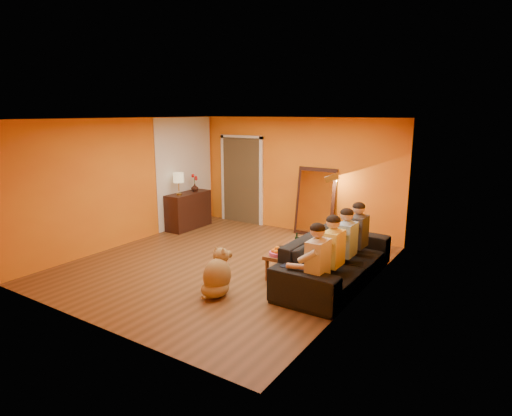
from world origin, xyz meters
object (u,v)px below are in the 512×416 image
Objects in this scene: sideboard at (189,210)px; table_lamp at (179,184)px; person_far_left at (318,266)px; wine_bottle at (297,242)px; sofa at (336,259)px; person_far_right at (358,237)px; tumbler at (305,246)px; person_mid_right at (347,245)px; laptop at (314,245)px; vase at (195,188)px; mirror_frame at (316,202)px; dog at (217,272)px; person_mid_left at (333,255)px; floor_lamp at (336,209)px; coffee_table at (295,261)px.

sideboard is 0.74m from table_lamp.
wine_bottle is (-0.82, 0.94, -0.03)m from person_far_left.
person_far_right is at bearing -11.31° from sofa.
sideboard is 4.90m from person_far_left.
tumbler is at bearing -144.50° from person_far_right.
person_far_left reaches higher than sideboard.
sofa is 1.03m from person_far_left.
table_lamp is at bearing 169.49° from person_mid_right.
sideboard is 0.97× the size of person_mid_right.
laptop is (3.68, -0.57, -0.67)m from table_lamp.
sofa is 25.11× the size of tumbler.
sofa is 4.52m from vase.
mirror_frame is 2.74m from sofa.
sideboard is 0.97× the size of person_far_right.
sofa is 7.51× the size of laptop.
mirror_frame reaches higher than dog.
person_mid_left is (1.58, -2.74, -0.15)m from mirror_frame.
mirror_frame is 1.06× the size of floor_lamp.
person_far_right is at bearing 90.00° from person_mid_right.
table_lamp is 0.57m from vase.
person_far_left is at bearing -51.77° from coffee_table.
wine_bottle is at bearing 154.45° from person_mid_left.
mirror_frame reaches higher than tumbler.
person_mid_right reaches higher than tumbler.
table_lamp is 0.42× the size of coffee_table.
person_far_right reaches higher than sofa.
floor_lamp reaches higher than vase.
table_lamp reaches higher than person_mid_right.
floor_lamp is 13.67× the size of tumbler.
person_far_right reaches higher than wine_bottle.
coffee_table is 3.86m from vase.
sofa is 2.17× the size of person_mid_left.
person_far_right is at bearing 40.67° from wine_bottle.
sofa is 3.59× the size of dog.
mirror_frame reaches higher than sideboard.
person_mid_right is 0.55m from person_far_right.
dog is at bearing -115.00° from floor_lamp.
person_mid_left is at bearing -20.81° from sideboard.
sideboard is 11.20× the size of tumbler.
person_mid_left is at bearing -90.00° from person_far_right.
mirror_frame is 1.25× the size of person_far_left.
sideboard is 3.99m from dog.
vase is at bearing 90.00° from table_lamp.
sofa is (4.24, -0.91, -0.72)m from table_lamp.
floor_lamp is at bearing 111.60° from person_mid_left.
mirror_frame reaches higher than vase.
mirror_frame is at bearing 104.04° from coffee_table.
laptop reaches higher than coffee_table.
sofa is 0.66m from laptop.
sideboard is 3.35× the size of laptop.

